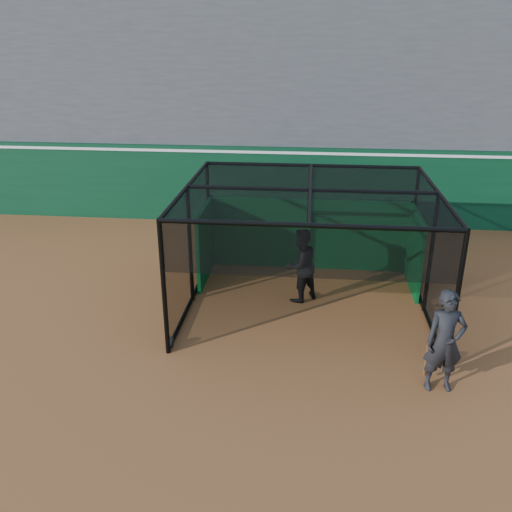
# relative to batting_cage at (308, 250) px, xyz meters

# --- Properties ---
(ground) EXTENTS (120.00, 120.00, 0.00)m
(ground) POSITION_rel_batting_cage_xyz_m (-1.15, -2.56, -1.37)
(ground) COLOR brown
(ground) RESTS_ON ground
(outfield_wall) EXTENTS (50.00, 0.50, 2.50)m
(outfield_wall) POSITION_rel_batting_cage_xyz_m (-1.15, 5.94, -0.08)
(outfield_wall) COLOR #0A371E
(outfield_wall) RESTS_ON ground
(grandstand) EXTENTS (50.00, 7.85, 8.95)m
(grandstand) POSITION_rel_batting_cage_xyz_m (-1.15, 9.71, 3.11)
(grandstand) COLOR #4C4C4F
(grandstand) RESTS_ON ground
(batting_cage) EXTENTS (5.42, 4.70, 2.74)m
(batting_cage) POSITION_rel_batting_cage_xyz_m (0.00, 0.00, 0.00)
(batting_cage) COLOR black
(batting_cage) RESTS_ON ground
(batter) EXTENTS (1.08, 1.06, 1.76)m
(batter) POSITION_rel_batting_cage_xyz_m (-0.16, 0.24, -0.49)
(batter) COLOR black
(batter) RESTS_ON ground
(on_deck_player) EXTENTS (0.73, 0.52, 1.88)m
(on_deck_player) POSITION_rel_batting_cage_xyz_m (2.38, -2.96, -0.43)
(on_deck_player) COLOR black
(on_deck_player) RESTS_ON ground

